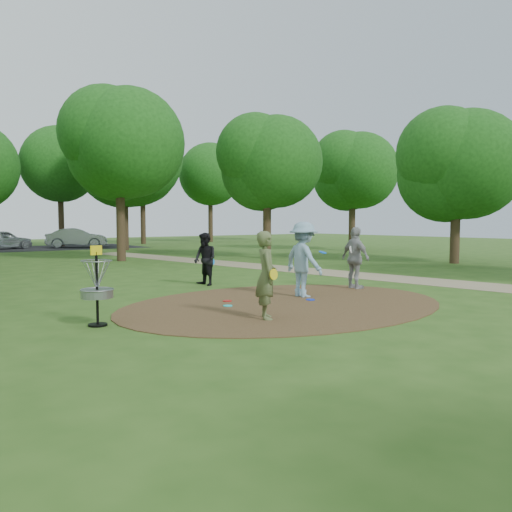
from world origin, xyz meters
TOP-DOWN VIEW (x-y plane):
  - ground at (0.00, 0.00)m, footprint 100.00×100.00m
  - dirt_clearing at (0.00, 0.00)m, footprint 8.40×8.40m
  - footpath at (6.50, 2.00)m, footprint 7.55×39.89m
  - parking_lot at (2.00, 30.00)m, footprint 14.00×8.00m
  - player_observer_with_disc at (-1.53, -1.16)m, footprint 0.71×0.79m
  - player_throwing_with_disc at (1.10, 0.58)m, footprint 1.24×1.30m
  - player_walking_with_disc at (0.30, 4.20)m, footprint 0.70×0.83m
  - player_waiting_with_disc at (3.40, 0.82)m, footprint 0.56×1.12m
  - disc_ground_cyan at (-1.34, 0.54)m, footprint 0.22×0.22m
  - disc_ground_blue at (0.82, 0.02)m, footprint 0.22×0.22m
  - disc_ground_red at (-0.95, 1.14)m, footprint 0.22×0.22m
  - car_left at (-0.71, 30.02)m, footprint 4.42×3.04m
  - car_right at (4.39, 29.50)m, footprint 4.71×2.95m
  - disc_golf_basket at (-4.50, 0.30)m, footprint 0.63×0.63m
  - tree_ring at (2.07, 9.84)m, footprint 37.12×45.84m

SIDE VIEW (x-z plane):
  - ground at x=0.00m, z-range 0.00..0.00m
  - parking_lot at x=2.00m, z-range 0.00..0.01m
  - footpath at x=6.50m, z-range 0.00..0.01m
  - dirt_clearing at x=0.00m, z-range 0.00..0.02m
  - disc_ground_cyan at x=-1.34m, z-range 0.02..0.04m
  - disc_ground_blue at x=0.82m, z-range 0.02..0.04m
  - disc_ground_red at x=-0.95m, z-range 0.02..0.04m
  - car_left at x=-0.71m, z-range 0.00..1.40m
  - car_right at x=4.39m, z-range 0.00..1.47m
  - player_walking_with_disc at x=0.30m, z-range 0.00..1.65m
  - disc_golf_basket at x=-4.50m, z-range 0.10..1.64m
  - player_observer_with_disc at x=-1.53m, z-range 0.00..1.80m
  - player_waiting_with_disc at x=3.40m, z-range 0.00..1.84m
  - player_throwing_with_disc at x=1.10m, z-range 0.00..1.98m
  - tree_ring at x=2.07m, z-range 0.34..10.20m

